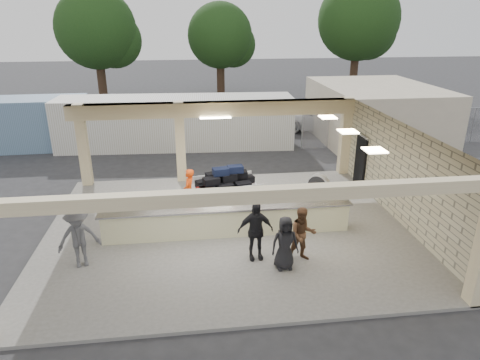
{
  "coord_description": "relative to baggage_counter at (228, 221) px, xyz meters",
  "views": [
    {
      "loc": [
        -1.18,
        -12.96,
        6.87
      ],
      "look_at": [
        0.59,
        1.0,
        1.42
      ],
      "focal_mm": 32.0,
      "sensor_mm": 36.0,
      "label": 1
    }
  ],
  "objects": [
    {
      "name": "container_white",
      "position": [
        -1.78,
        10.74,
        0.79
      ],
      "size": [
        12.8,
        3.17,
        2.75
      ],
      "primitive_type": "cube",
      "rotation": [
        0.0,
        0.0,
        -0.05
      ],
      "color": "silver",
      "rests_on": "ground"
    },
    {
      "name": "tree_left",
      "position": [
        -7.68,
        24.66,
        5.0
      ],
      "size": [
        6.6,
        6.3,
        9.0
      ],
      "color": "#382619",
      "rests_on": "ground"
    },
    {
      "name": "tree_mid",
      "position": [
        2.32,
        26.66,
        4.38
      ],
      "size": [
        6.0,
        5.6,
        8.0
      ],
      "color": "#382619",
      "rests_on": "ground"
    },
    {
      "name": "passenger_a",
      "position": [
        1.99,
        -1.82,
        0.35
      ],
      "size": [
        0.82,
        0.37,
        1.67
      ],
      "primitive_type": "imported",
      "rotation": [
        0.0,
        0.0,
        0.02
      ],
      "color": "brown",
      "rests_on": "pavilion"
    },
    {
      "name": "passenger_c",
      "position": [
        -4.36,
        -1.33,
        0.41
      ],
      "size": [
        1.23,
        0.72,
        1.8
      ],
      "primitive_type": "imported",
      "rotation": [
        0.0,
        0.0,
        0.29
      ],
      "color": "#4F5055",
      "rests_on": "pavilion"
    },
    {
      "name": "car_white_b",
      "position": [
        11.23,
        14.74,
        0.2
      ],
      "size": [
        5.06,
        2.08,
        1.57
      ],
      "primitive_type": "imported",
      "rotation": [
        0.0,
        0.0,
        1.52
      ],
      "color": "white",
      "rests_on": "ground"
    },
    {
      "name": "car_dark",
      "position": [
        6.16,
        15.47,
        0.05
      ],
      "size": [
        3.88,
        1.55,
        1.27
      ],
      "primitive_type": "imported",
      "rotation": [
        0.0,
        0.0,
        1.63
      ],
      "color": "black",
      "rests_on": "ground"
    },
    {
      "name": "adjacent_building",
      "position": [
        9.5,
        10.5,
        1.01
      ],
      "size": [
        6.0,
        8.0,
        3.2
      ],
      "primitive_type": "cube",
      "color": "beige",
      "rests_on": "ground"
    },
    {
      "name": "drum_fan",
      "position": [
        3.85,
        2.67,
        0.02
      ],
      "size": [
        0.85,
        0.75,
        0.95
      ],
      "rotation": [
        0.0,
        0.0,
        -0.66
      ],
      "color": "silver",
      "rests_on": "pavilion"
    },
    {
      "name": "pavilion",
      "position": [
        0.21,
        1.16,
        0.76
      ],
      "size": [
        12.01,
        10.0,
        3.55
      ],
      "color": "slate",
      "rests_on": "ground"
    },
    {
      "name": "car_white_a",
      "position": [
        7.41,
        13.3,
        0.18
      ],
      "size": [
        5.84,
        3.71,
        1.54
      ],
      "primitive_type": "imported",
      "rotation": [
        0.0,
        0.0,
        1.34
      ],
      "color": "white",
      "rests_on": "ground"
    },
    {
      "name": "baggage_handler",
      "position": [
        -1.22,
        1.86,
        0.35
      ],
      "size": [
        0.51,
        0.68,
        1.67
      ],
      "primitive_type": "imported",
      "rotation": [
        0.0,
        0.0,
        4.39
      ],
      "color": "#EF440C",
      "rests_on": "pavilion"
    },
    {
      "name": "baggage_counter",
      "position": [
        0.0,
        0.0,
        0.0
      ],
      "size": [
        8.2,
        0.58,
        0.98
      ],
      "color": "beige",
      "rests_on": "pavilion"
    },
    {
      "name": "luggage_cart",
      "position": [
        0.14,
        2.49,
        0.3
      ],
      "size": [
        2.71,
        1.92,
        1.46
      ],
      "rotation": [
        0.0,
        0.0,
        0.16
      ],
      "color": "silver",
      "rests_on": "pavilion"
    },
    {
      "name": "passenger_d",
      "position": [
        1.39,
        -2.17,
        0.31
      ],
      "size": [
        0.79,
        0.35,
        1.59
      ],
      "primitive_type": "imported",
      "rotation": [
        0.0,
        0.0,
        0.04
      ],
      "color": "black",
      "rests_on": "pavilion"
    },
    {
      "name": "fence",
      "position": [
        11.0,
        9.5,
        0.47
      ],
      "size": [
        12.06,
        0.06,
        2.03
      ],
      "color": "gray",
      "rests_on": "ground"
    },
    {
      "name": "ground",
      "position": [
        0.0,
        0.5,
        -0.59
      ],
      "size": [
        120.0,
        120.0,
        0.0
      ],
      "primitive_type": "plane",
      "color": "#2A2A2D",
      "rests_on": "ground"
    },
    {
      "name": "passenger_b",
      "position": [
        0.65,
        -1.55,
        0.42
      ],
      "size": [
        1.08,
        0.44,
        1.81
      ],
      "primitive_type": "imported",
      "rotation": [
        0.0,
        0.0,
        0.05
      ],
      "color": "black",
      "rests_on": "pavilion"
    },
    {
      "name": "tree_right",
      "position": [
        14.32,
        25.66,
        5.63
      ],
      "size": [
        7.2,
        7.0,
        10.0
      ],
      "color": "#382619",
      "rests_on": "ground"
    }
  ]
}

